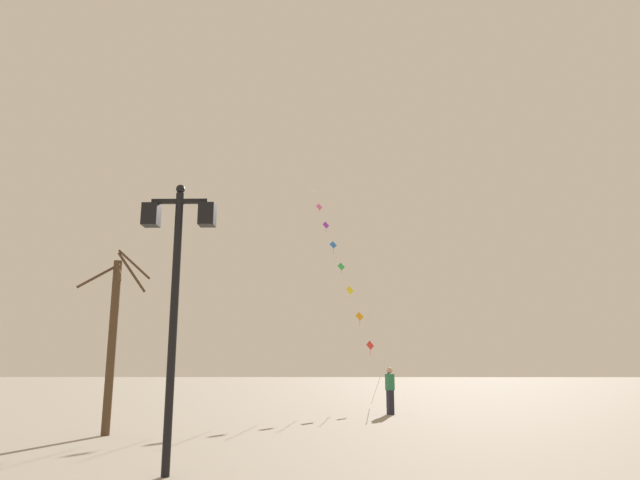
# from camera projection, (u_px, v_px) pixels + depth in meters

# --- Properties ---
(ground_plane) EXTENTS (160.00, 160.00, 0.00)m
(ground_plane) POSITION_uv_depth(u_px,v_px,m) (338.00, 415.00, 21.44)
(ground_plane) COLOR gray
(twin_lantern_lamp_post) EXTENTS (1.28, 0.28, 4.94)m
(twin_lantern_lamp_post) POSITION_uv_depth(u_px,v_px,m) (176.00, 269.00, 10.11)
(twin_lantern_lamp_post) COLOR black
(twin_lantern_lamp_post) RESTS_ON ground_plane
(kite_train) EXTENTS (3.70, 9.73, 12.35)m
(kite_train) POSITION_uv_depth(u_px,v_px,m) (342.00, 269.00, 29.41)
(kite_train) COLOR brown
(kite_train) RESTS_ON ground_plane
(kite_flyer) EXTENTS (0.33, 0.63, 1.71)m
(kite_flyer) POSITION_uv_depth(u_px,v_px,m) (390.00, 390.00, 21.81)
(kite_flyer) COLOR #1E1E2D
(kite_flyer) RESTS_ON ground_plane
(bare_tree) EXTENTS (1.82, 0.98, 4.92)m
(bare_tree) POSITION_uv_depth(u_px,v_px,m) (113.00, 338.00, 15.55)
(bare_tree) COLOR #4C3826
(bare_tree) RESTS_ON ground_plane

